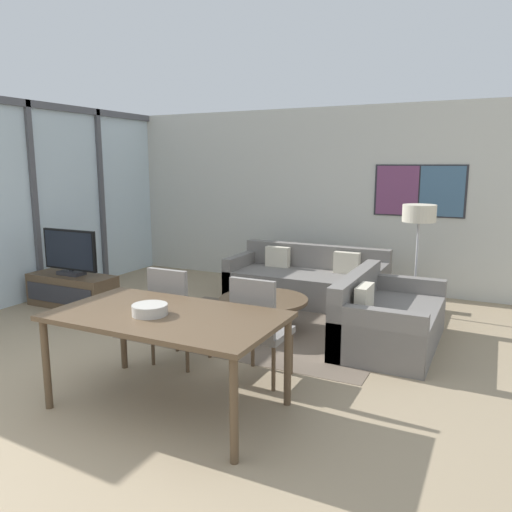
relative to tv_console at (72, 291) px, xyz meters
The scene contains 14 objects.
ground_plane 3.60m from the tv_console, 44.91° to the right, with size 24.00×24.00×0.00m, color #9E896B.
wall_back 3.97m from the tv_console, 46.97° to the left, with size 7.64×0.09×2.80m.
window_wall_left 1.52m from the tv_console, behind, with size 0.07×5.30×2.80m.
area_rug 2.81m from the tv_console, ahead, with size 2.85×1.97×0.01m.
tv_console is the anchor object (origin of this frame).
television 0.52m from the tv_console, 90.00° to the left, with size 0.91×0.20×0.62m.
sofa_main 3.28m from the tv_console, 31.76° to the left, with size 2.20×0.95×0.76m.
sofa_side 4.17m from the tv_console, ahead, with size 0.95×1.64×0.76m.
coffee_table 2.80m from the tv_console, ahead, with size 1.04×1.04×0.39m.
dining_table 3.45m from the tv_console, 31.58° to the right, with size 1.82×1.02×0.78m.
dining_chair_left 2.69m from the tv_console, 22.95° to the right, with size 0.46×0.46×0.97m.
dining_chair_centre 3.52m from the tv_console, 17.32° to the right, with size 0.46×0.46×0.97m.
fruit_bowl 3.43m from the tv_console, 33.57° to the right, with size 0.28×0.28×0.08m.
floor_lamp 4.72m from the tv_console, 22.11° to the left, with size 0.42×0.42×1.43m.
Camera 1 is at (2.65, -2.31, 1.94)m, focal length 35.00 mm.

